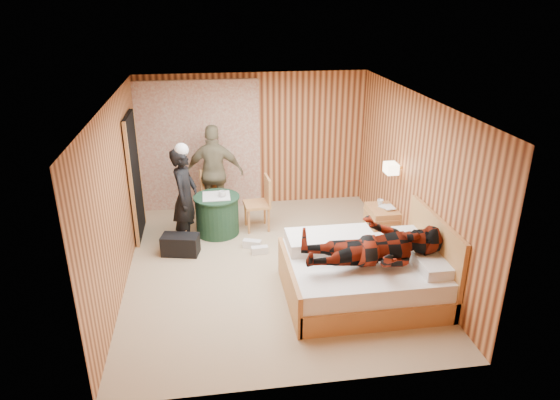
{
  "coord_description": "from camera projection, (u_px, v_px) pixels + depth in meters",
  "views": [
    {
      "loc": [
        -0.83,
        -6.49,
        3.77
      ],
      "look_at": [
        0.13,
        0.03,
        1.05
      ],
      "focal_mm": 32.0,
      "sensor_mm": 36.0,
      "label": 1
    }
  ],
  "objects": [
    {
      "name": "nightstand",
      "position": [
        381.0,
        224.0,
        8.14
      ],
      "size": [
        0.45,
        0.61,
        0.59
      ],
      "color": "tan",
      "rests_on": "floor"
    },
    {
      "name": "chair_near",
      "position": [
        261.0,
        199.0,
        8.5
      ],
      "size": [
        0.45,
        0.45,
        0.94
      ],
      "rotation": [
        0.0,
        0.0,
        -1.49
      ],
      "color": "tan",
      "rests_on": "floor"
    },
    {
      "name": "wall_right",
      "position": [
        413.0,
        181.0,
        7.3
      ],
      "size": [
        0.02,
        5.0,
        2.5
      ],
      "primitive_type": "cube",
      "color": "tan",
      "rests_on": "floor"
    },
    {
      "name": "sneaker_right",
      "position": [
        252.0,
        244.0,
        8.0
      ],
      "size": [
        0.31,
        0.21,
        0.13
      ],
      "primitive_type": "cube",
      "rotation": [
        0.0,
        0.0,
        -0.35
      ],
      "color": "white",
      "rests_on": "floor"
    },
    {
      "name": "book_lower",
      "position": [
        384.0,
        209.0,
        7.98
      ],
      "size": [
        0.26,
        0.28,
        0.02
      ],
      "primitive_type": "imported",
      "rotation": [
        0.0,
        0.0,
        0.6
      ],
      "color": "white",
      "rests_on": "nightstand"
    },
    {
      "name": "wall_left",
      "position": [
        117.0,
        196.0,
        6.73
      ],
      "size": [
        0.02,
        5.0,
        2.5
      ],
      "primitive_type": "cube",
      "color": "tan",
      "rests_on": "floor"
    },
    {
      "name": "cup_table",
      "position": [
        222.0,
        194.0,
        8.21
      ],
      "size": [
        0.14,
        0.14,
        0.1
      ],
      "primitive_type": "imported",
      "rotation": [
        0.0,
        0.0,
        0.15
      ],
      "color": "white",
      "rests_on": "round_table"
    },
    {
      "name": "cup_nightstand",
      "position": [
        380.0,
        202.0,
        8.13
      ],
      "size": [
        0.13,
        0.13,
        0.09
      ],
      "primitive_type": "imported",
      "rotation": [
        0.0,
        0.0,
        0.34
      ],
      "color": "white",
      "rests_on": "nightstand"
    },
    {
      "name": "man_on_bed",
      "position": [
        375.0,
        237.0,
        6.2
      ],
      "size": [
        0.86,
        0.67,
        1.77
      ],
      "primitive_type": "imported",
      "rotation": [
        0.0,
        1.57,
        0.0
      ],
      "color": "#601609",
      "rests_on": "bed"
    },
    {
      "name": "wall_lamp",
      "position": [
        391.0,
        168.0,
        7.66
      ],
      "size": [
        0.26,
        0.24,
        0.16
      ],
      "color": "gold",
      "rests_on": "wall_right"
    },
    {
      "name": "floor",
      "position": [
        272.0,
        266.0,
        7.49
      ],
      "size": [
        4.2,
        5.0,
        0.01
      ],
      "primitive_type": "cube",
      "color": "tan",
      "rests_on": "ground"
    },
    {
      "name": "doorway",
      "position": [
        135.0,
        177.0,
        8.1
      ],
      "size": [
        0.06,
        0.9,
        2.05
      ],
      "primitive_type": "cube",
      "color": "black",
      "rests_on": "floor"
    },
    {
      "name": "man_at_table",
      "position": [
        215.0,
        173.0,
        8.78
      ],
      "size": [
        1.06,
        0.55,
        1.72
      ],
      "primitive_type": "imported",
      "rotation": [
        0.0,
        0.0,
        3.01
      ],
      "color": "#756B4E",
      "rests_on": "floor"
    },
    {
      "name": "curtain",
      "position": [
        200.0,
        146.0,
        9.12
      ],
      "size": [
        2.2,
        0.08,
        2.4
      ],
      "primitive_type": "cube",
      "color": "beige",
      "rests_on": "floor"
    },
    {
      "name": "duffel_bag",
      "position": [
        180.0,
        245.0,
        7.77
      ],
      "size": [
        0.62,
        0.42,
        0.32
      ],
      "primitive_type": "cube",
      "rotation": [
        0.0,
        0.0,
        -0.22
      ],
      "color": "black",
      "rests_on": "floor"
    },
    {
      "name": "book_upper",
      "position": [
        384.0,
        207.0,
        7.97
      ],
      "size": [
        0.17,
        0.23,
        0.02
      ],
      "primitive_type": "imported",
      "rotation": [
        0.0,
        0.0,
        0.02
      ],
      "color": "white",
      "rests_on": "nightstand"
    },
    {
      "name": "sneaker_left",
      "position": [
        260.0,
        250.0,
        7.82
      ],
      "size": [
        0.27,
        0.13,
        0.12
      ],
      "primitive_type": "cube",
      "rotation": [
        0.0,
        0.0,
        0.09
      ],
      "color": "white",
      "rests_on": "floor"
    },
    {
      "name": "chair_far",
      "position": [
        214.0,
        191.0,
        8.87
      ],
      "size": [
        0.55,
        0.55,
        0.93
      ],
      "rotation": [
        0.0,
        0.0,
        0.39
      ],
      "color": "tan",
      "rests_on": "floor"
    },
    {
      "name": "woman_standing",
      "position": [
        185.0,
        197.0,
        7.87
      ],
      "size": [
        0.53,
        0.67,
        1.61
      ],
      "primitive_type": "imported",
      "rotation": [
        0.0,
        0.0,
        1.29
      ],
      "color": "black",
      "rests_on": "floor"
    },
    {
      "name": "round_table",
      "position": [
        217.0,
        214.0,
        8.39
      ],
      "size": [
        0.77,
        0.77,
        0.68
      ],
      "color": "#1E4227",
      "rests_on": "floor"
    },
    {
      "name": "ceiling",
      "position": [
        271.0,
        99.0,
        6.53
      ],
      "size": [
        4.2,
        5.0,
        0.01
      ],
      "primitive_type": "cube",
      "color": "white",
      "rests_on": "wall_back"
    },
    {
      "name": "wall_back",
      "position": [
        254.0,
        141.0,
        9.3
      ],
      "size": [
        4.2,
        0.02,
        2.5
      ],
      "primitive_type": "cube",
      "color": "tan",
      "rests_on": "floor"
    },
    {
      "name": "bed",
      "position": [
        364.0,
        274.0,
        6.66
      ],
      "size": [
        2.03,
        1.6,
        1.1
      ],
      "color": "tan",
      "rests_on": "floor"
    }
  ]
}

